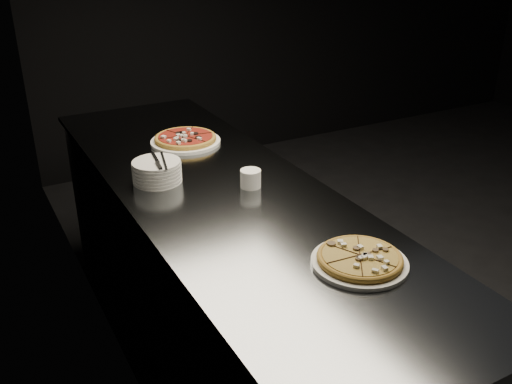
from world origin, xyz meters
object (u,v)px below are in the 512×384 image
plate_stack (157,171)px  ramekin (251,178)px  pizza_tomato (186,139)px  pizza_mushroom (360,259)px  cutlery (159,162)px  counter (224,288)px

plate_stack → ramekin: (0.30, -0.22, -0.01)m
pizza_tomato → plate_stack: 0.44m
pizza_mushroom → plate_stack: size_ratio=1.53×
plate_stack → pizza_mushroom: bearing=-69.8°
cutlery → pizza_tomato: bearing=63.4°
pizza_tomato → ramekin: bearing=-86.4°
pizza_tomato → ramekin: size_ratio=4.03×
ramekin → plate_stack: bearing=143.4°
pizza_tomato → ramekin: (0.04, -0.57, 0.02)m
pizza_tomato → cutlery: bearing=-124.8°
cutlery → ramekin: (0.29, -0.21, -0.05)m
counter → pizza_mushroom: pizza_mushroom is taller
cutlery → counter: bearing=-32.6°
counter → pizza_tomato: bearing=82.5°
pizza_tomato → plate_stack: plate_stack is taller
ramekin → pizza_mushroom: bearing=-88.1°
plate_stack → ramekin: bearing=-36.6°
pizza_mushroom → plate_stack: bearing=110.2°
pizza_tomato → plate_stack: size_ratio=1.70×
pizza_mushroom → ramekin: size_ratio=3.61×
counter → pizza_tomato: pizza_tomato is taller
cutlery → ramekin: cutlery is taller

